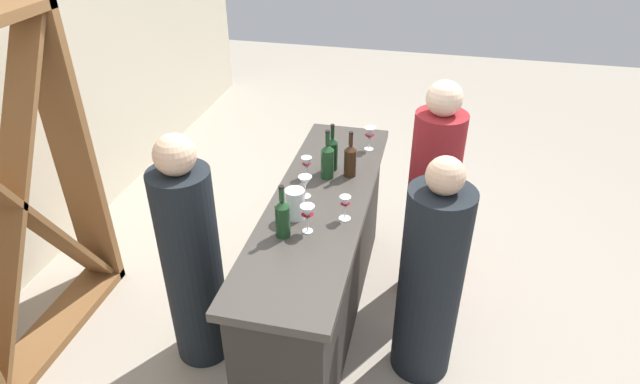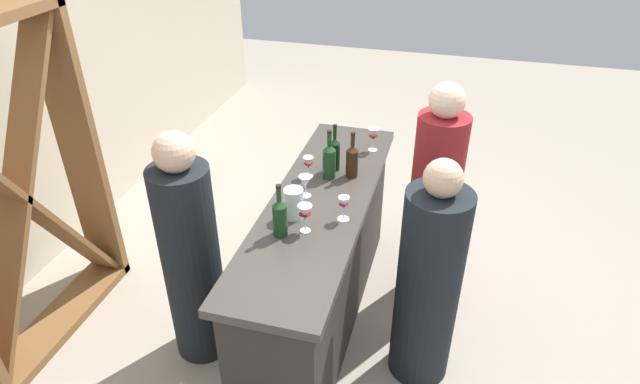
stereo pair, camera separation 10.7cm
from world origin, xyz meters
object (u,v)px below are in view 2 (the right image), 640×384
wine_glass_far_left (305,182)px  person_center_guest (428,284)px  wine_glass_near_left (374,135)px  person_server_behind (191,259)px  wine_glass_far_center (308,164)px  wine_bottle_second_left_olive_green (329,160)px  person_left_guest (433,206)px  wine_rack (16,198)px  wine_bottle_leftmost_olive_green (280,216)px  wine_glass_near_right (305,213)px  water_pitcher (294,203)px  wine_glass_near_center (344,204)px  wine_bottle_center_amber_brown (352,160)px  wine_bottle_second_right_dark_green (334,153)px

wine_glass_far_left → person_center_guest: (-0.25, -0.77, -0.39)m
wine_glass_near_left → person_server_behind: (-1.12, 0.83, -0.36)m
wine_glass_near_left → wine_glass_far_center: size_ratio=1.18×
wine_bottle_second_left_olive_green → person_left_guest: 0.75m
wine_rack → wine_glass_far_left: bearing=-71.1°
wine_glass_far_center → person_server_behind: size_ratio=0.09×
wine_rack → wine_glass_near_left: size_ratio=12.29×
wine_bottle_leftmost_olive_green → wine_glass_near_right: 0.13m
person_left_guest → person_server_behind: bearing=34.3°
wine_bottle_leftmost_olive_green → water_pitcher: bearing=-6.1°
wine_glass_far_center → person_center_guest: (-0.47, -0.82, -0.38)m
wine_rack → person_server_behind: bearing=-84.6°
person_center_guest → wine_glass_near_left: bearing=-62.6°
wine_bottle_second_left_olive_green → wine_glass_near_right: (-0.58, -0.02, -0.01)m
wine_rack → wine_glass_near_center: 1.86m
wine_bottle_center_amber_brown → person_center_guest: size_ratio=0.21×
wine_bottle_center_amber_brown → wine_glass_near_center: 0.48m
wine_glass_near_right → wine_glass_far_center: bearing=14.7°
wine_bottle_second_right_dark_green → wine_glass_near_center: wine_bottle_second_right_dark_green is taller
wine_bottle_second_left_olive_green → wine_glass_near_center: size_ratio=2.21×
wine_bottle_second_right_dark_green → wine_rack: bearing=118.4°
wine_rack → wine_glass_near_right: 1.67m
wine_glass_far_left → person_left_guest: person_left_guest is taller
water_pitcher → person_center_guest: (-0.03, -0.77, -0.38)m
wine_rack → person_left_guest: bearing=-67.5°
wine_bottle_center_amber_brown → wine_glass_far_left: wine_bottle_center_amber_brown is taller
wine_bottle_center_amber_brown → wine_glass_far_center: wine_bottle_center_amber_brown is taller
person_left_guest → person_server_behind: person_left_guest is taller
wine_bottle_leftmost_olive_green → wine_bottle_second_right_dark_green: bearing=-7.9°
wine_glass_far_center → person_left_guest: 0.86m
wine_bottle_second_left_olive_green → water_pitcher: 0.48m
wine_glass_near_center → water_pitcher: 0.27m
person_center_guest → wine_rack: bearing=6.1°
wine_bottle_leftmost_olive_green → water_pitcher: wine_bottle_leftmost_olive_green is taller
wine_bottle_center_amber_brown → person_center_guest: 0.88m
wine_rack → wine_bottle_leftmost_olive_green: 1.55m
wine_rack → wine_bottle_second_left_olive_green: wine_rack is taller
wine_glass_near_center → wine_bottle_leftmost_olive_green: bearing=127.5°
wine_bottle_leftmost_olive_green → person_server_behind: person_server_behind is taller
water_pitcher → person_left_guest: size_ratio=0.11×
wine_bottle_second_right_dark_green → water_pitcher: wine_bottle_second_right_dark_green is taller
wine_bottle_second_left_olive_green → wine_glass_near_right: wine_bottle_second_left_olive_green is taller
wine_bottle_leftmost_olive_green → wine_bottle_center_amber_brown: bearing=-18.2°
wine_bottle_second_left_olive_green → person_center_guest: bearing=-125.6°
person_center_guest → wine_glass_far_center: bearing=-30.7°
wine_glass_near_left → person_center_guest: size_ratio=0.11×
wine_glass_near_left → wine_glass_far_left: wine_glass_near_left is taller
wine_bottle_leftmost_olive_green → wine_glass_far_center: wine_bottle_leftmost_olive_green is taller
wine_glass_far_left → wine_glass_far_center: (0.22, 0.05, -0.00)m
wine_rack → wine_bottle_second_left_olive_green: (0.78, -1.64, 0.07)m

